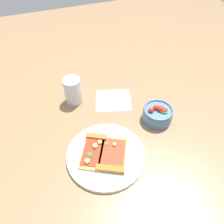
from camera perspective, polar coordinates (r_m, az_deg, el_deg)
The scene contains 7 objects.
ground_plane at distance 0.82m, azimuth -0.75°, elevation -8.07°, with size 2.40×2.40×0.00m, color #93704C.
plate at distance 0.78m, azimuth -1.54°, elevation -10.70°, with size 0.26×0.26×0.01m, color silver.
pizza_slice_near at distance 0.77m, azimuth 0.01°, elevation -10.98°, with size 0.14×0.16×0.02m.
pizza_slice_far at distance 0.78m, azimuth -4.58°, elevation -9.12°, with size 0.13×0.16×0.03m.
salad_bowl at distance 0.88m, azimuth 11.27°, elevation -0.42°, with size 0.11×0.11×0.07m.
soda_glass at distance 0.94m, azimuth -9.67°, elevation 4.99°, with size 0.07×0.07×0.11m.
paper_napkin at distance 0.96m, azimuth 0.33°, elevation 2.98°, with size 0.14×0.13×0.00m, color white.
Camera 1 is at (-0.15, -0.45, 0.67)m, focal length 36.79 mm.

